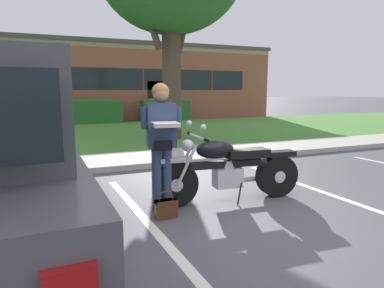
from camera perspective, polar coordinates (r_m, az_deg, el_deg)
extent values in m
plane|color=#4C4C51|center=(4.34, 7.06, -12.75)|extent=(140.00, 140.00, 0.00)
cube|color=#B7B2A8|center=(7.21, -5.94, -3.41)|extent=(60.00, 0.20, 0.12)
cube|color=#B7B2A8|center=(8.01, -7.72, -2.32)|extent=(60.00, 1.50, 0.08)
cube|color=#478433|center=(12.88, -13.62, 1.75)|extent=(60.00, 8.56, 0.06)
cube|color=silver|center=(4.15, -6.82, -13.76)|extent=(0.29, 4.40, 0.01)
cube|color=silver|center=(5.64, 23.37, -8.24)|extent=(0.29, 4.40, 0.01)
cylinder|color=black|center=(4.71, -2.76, -6.85)|extent=(0.65, 0.15, 0.64)
cylinder|color=silver|center=(4.71, -2.76, -6.85)|extent=(0.19, 0.13, 0.18)
cylinder|color=black|center=(5.34, 14.10, -5.19)|extent=(0.65, 0.23, 0.64)
cylinder|color=silver|center=(5.34, 14.10, -5.19)|extent=(0.20, 0.21, 0.18)
cube|color=silver|center=(4.62, -2.79, -2.67)|extent=(0.45, 0.18, 0.06)
cube|color=black|center=(5.29, 14.70, -1.57)|extent=(0.46, 0.24, 0.08)
cylinder|color=silver|center=(4.60, -0.89, -3.63)|extent=(0.31, 0.07, 0.58)
cylinder|color=silver|center=(4.75, -1.46, -3.23)|extent=(0.31, 0.07, 0.58)
sphere|color=silver|center=(4.64, -0.76, -0.27)|extent=(0.17, 0.17, 0.17)
cylinder|color=silver|center=(4.66, 0.88, 1.27)|extent=(0.09, 0.72, 0.03)
cylinder|color=black|center=(4.33, 2.43, 0.66)|extent=(0.05, 0.10, 0.04)
cylinder|color=black|center=(5.00, -0.47, 1.80)|extent=(0.05, 0.10, 0.04)
sphere|color=silver|center=(4.35, 1.92, 2.84)|extent=(0.08, 0.08, 0.08)
sphere|color=silver|center=(4.92, -0.48, 3.56)|extent=(0.08, 0.08, 0.08)
cube|color=black|center=(4.89, 5.73, -3.37)|extent=(1.10, 0.19, 0.10)
ellipsoid|color=black|center=(4.78, 3.91, -0.94)|extent=(0.58, 0.37, 0.26)
cube|color=black|center=(5.00, 9.22, -1.52)|extent=(0.66, 0.33, 0.12)
cube|color=silver|center=(4.95, 6.02, -5.60)|extent=(0.42, 0.27, 0.28)
cylinder|color=silver|center=(4.90, 5.68, -3.83)|extent=(0.18, 0.13, 0.21)
cylinder|color=silver|center=(4.93, 6.41, -3.77)|extent=(0.18, 0.13, 0.21)
cylinder|color=silver|center=(5.25, 9.08, -5.93)|extent=(0.60, 0.13, 0.08)
cylinder|color=silver|center=(5.35, 10.99, -5.73)|extent=(0.60, 0.13, 0.08)
cylinder|color=black|center=(4.92, 8.03, -8.29)|extent=(0.13, 0.11, 0.30)
cube|color=black|center=(4.73, -4.13, -10.23)|extent=(0.14, 0.25, 0.10)
cube|color=black|center=(4.70, -5.83, -10.35)|extent=(0.14, 0.25, 0.10)
cylinder|color=navy|center=(4.63, -4.24, -5.71)|extent=(0.14, 0.14, 0.86)
cylinder|color=navy|center=(4.61, -5.95, -5.81)|extent=(0.14, 0.14, 0.86)
cube|color=navy|center=(4.49, -5.22, 3.16)|extent=(0.41, 0.27, 0.58)
cube|color=navy|center=(4.47, -5.27, 6.60)|extent=(0.32, 0.24, 0.06)
sphere|color=#A87A5B|center=(4.47, -5.30, 8.40)|extent=(0.21, 0.21, 0.21)
sphere|color=olive|center=(4.48, -5.33, 8.78)|extent=(0.23, 0.23, 0.23)
cube|color=black|center=(4.40, -4.88, -0.25)|extent=(0.23, 0.13, 0.12)
cylinder|color=navy|center=(4.36, -2.78, 3.28)|extent=(0.13, 0.35, 0.09)
cylinder|color=navy|center=(4.31, -6.95, 3.15)|extent=(0.13, 0.35, 0.09)
cylinder|color=navy|center=(4.51, -2.43, 4.48)|extent=(0.10, 0.10, 0.28)
cylinder|color=navy|center=(4.43, -8.00, 4.33)|extent=(0.10, 0.10, 0.28)
cube|color=beige|center=(4.19, -4.51, 3.30)|extent=(0.36, 0.36, 0.05)
cube|color=#562D19|center=(4.37, -4.40, -10.88)|extent=(0.28, 0.12, 0.24)
cube|color=#562D19|center=(4.33, -4.39, -9.66)|extent=(0.28, 0.13, 0.04)
torus|color=#562D19|center=(4.33, -4.42, -9.14)|extent=(0.20, 0.02, 0.20)
cube|color=black|center=(3.47, -21.93, 6.29)|extent=(0.12, 2.73, 0.55)
cube|color=#B21414|center=(1.44, -19.81, -21.76)|extent=(0.20, 0.07, 0.16)
cylinder|color=black|center=(5.24, -21.42, -6.04)|extent=(0.26, 0.61, 0.60)
cylinder|color=#4C3D2D|center=(10.93, -3.44, 9.91)|extent=(0.59, 0.59, 3.55)
cylinder|color=#4C3D2D|center=(11.21, -1.56, 18.27)|extent=(0.21, 0.95, 1.25)
cylinder|color=#4C3D2D|center=(10.91, -6.70, 18.88)|extent=(0.21, 1.36, 1.42)
cube|color=#286028|center=(16.88, -17.03, 5.05)|extent=(3.11, 0.90, 1.10)
ellipsoid|color=#286028|center=(16.85, -17.12, 6.92)|extent=(2.95, 0.84, 0.28)
cube|color=#286028|center=(17.69, -4.54, 5.58)|extent=(2.52, 0.90, 1.10)
ellipsoid|color=#286028|center=(17.66, -4.56, 7.37)|extent=(2.39, 0.84, 0.28)
cube|color=#93513D|center=(23.37, -21.60, 9.33)|extent=(23.56, 11.58, 3.96)
cube|color=#998466|center=(17.75, -21.45, 15.65)|extent=(23.56, 0.10, 0.24)
cube|color=#4C4742|center=(23.49, -21.90, 14.40)|extent=(23.80, 11.70, 0.20)
cube|color=#1E282D|center=(17.61, -21.13, 10.30)|extent=(20.03, 0.06, 1.10)
cube|color=#93513D|center=(17.60, -21.13, 10.30)|extent=(0.08, 0.04, 1.20)
cube|color=#93513D|center=(18.20, -8.21, 10.74)|extent=(0.08, 0.04, 1.20)
cube|color=#93513D|center=(19.61, 3.39, 10.69)|extent=(0.08, 0.04, 1.20)
cube|color=#473323|center=(18.41, -6.00, 7.26)|extent=(1.00, 0.08, 2.10)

